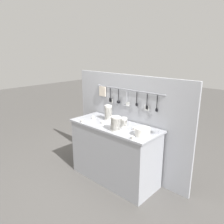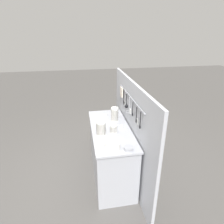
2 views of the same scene
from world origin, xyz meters
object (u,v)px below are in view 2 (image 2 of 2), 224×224
at_px(bowl_stack_back_corner, 115,114).
at_px(bowl_stack_short_front, 114,129).
at_px(cup_front_left, 103,129).
at_px(cup_mid_row, 104,122).
at_px(cup_edge_near, 106,115).
at_px(plate_stack, 112,145).
at_px(cup_by_caddy, 117,138).
at_px(cup_back_left, 121,126).
at_px(cup_back_right, 98,148).
at_px(bowl_stack_nested_right, 101,128).
at_px(cup_edge_far, 92,116).
at_px(steel_mixing_bowl, 129,148).

relative_size(bowl_stack_back_corner, bowl_stack_short_front, 1.74).
bearing_deg(cup_front_left, cup_mid_row, 167.96).
distance_m(cup_mid_row, cup_edge_near, 0.30).
bearing_deg(cup_edge_near, plate_stack, -3.22).
xyz_separation_m(bowl_stack_short_front, cup_mid_row, (-0.34, -0.10, -0.05)).
relative_size(plate_stack, cup_by_caddy, 4.21).
bearing_deg(bowl_stack_short_front, cup_front_left, -121.83).
bearing_deg(cup_back_left, cup_mid_row, -126.49).
height_order(cup_mid_row, cup_back_right, same).
xyz_separation_m(bowl_stack_nested_right, bowl_stack_short_front, (-0.02, 0.19, -0.03)).
xyz_separation_m(cup_back_right, cup_by_caddy, (-0.19, 0.29, 0.00)).
distance_m(bowl_stack_short_front, cup_by_caddy, 0.21).
relative_size(cup_mid_row, cup_back_left, 1.00).
distance_m(cup_front_left, cup_edge_near, 0.55).
bearing_deg(cup_edge_far, cup_mid_row, 32.25).
height_order(cup_mid_row, cup_by_caddy, same).
bearing_deg(cup_by_caddy, cup_back_left, 157.02).
height_order(plate_stack, cup_front_left, plate_stack).
xyz_separation_m(cup_front_left, cup_edge_far, (-0.52, -0.13, 0.00)).
bearing_deg(cup_back_right, bowl_stack_short_front, 144.15).
height_order(cup_front_left, cup_by_caddy, same).
bearing_deg(bowl_stack_nested_right, cup_by_caddy, 47.39).
relative_size(bowl_stack_back_corner, bowl_stack_nested_right, 1.17).
bearing_deg(steel_mixing_bowl, cup_front_left, -154.94).
bearing_deg(cup_edge_far, plate_stack, 10.51).
relative_size(cup_edge_far, cup_edge_near, 1.00).
bearing_deg(bowl_stack_short_front, bowl_stack_back_corner, 166.92).
bearing_deg(plate_stack, bowl_stack_nested_right, -165.37).
relative_size(steel_mixing_bowl, cup_edge_far, 2.55).
relative_size(bowl_stack_short_front, cup_edge_near, 2.90).
relative_size(cup_back_right, cup_back_left, 1.00).
relative_size(steel_mixing_bowl, cup_back_left, 2.55).
bearing_deg(bowl_stack_nested_right, bowl_stack_short_front, 94.63).
bearing_deg(cup_mid_row, bowl_stack_nested_right, -14.32).
relative_size(steel_mixing_bowl, cup_mid_row, 2.55).
height_order(cup_front_left, cup_edge_far, same).
relative_size(bowl_stack_back_corner, cup_back_right, 5.04).
relative_size(bowl_stack_nested_right, steel_mixing_bowl, 1.68).
bearing_deg(cup_edge_far, cup_back_right, 0.00).
bearing_deg(bowl_stack_short_front, bowl_stack_nested_right, -85.37).
bearing_deg(steel_mixing_bowl, plate_stack, -107.54).
relative_size(cup_back_right, cup_by_caddy, 1.00).
distance_m(bowl_stack_nested_right, plate_stack, 0.41).
height_order(bowl_stack_back_corner, bowl_stack_short_front, bowl_stack_back_corner).
bearing_deg(plate_stack, cup_mid_row, -178.98).
bearing_deg(cup_by_caddy, bowl_stack_nested_right, -132.61).
distance_m(bowl_stack_back_corner, plate_stack, 0.83).
bearing_deg(cup_back_right, cup_edge_near, 166.25).
bearing_deg(plate_stack, cup_back_left, 156.13).
bearing_deg(cup_back_right, bowl_stack_nested_right, 166.78).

